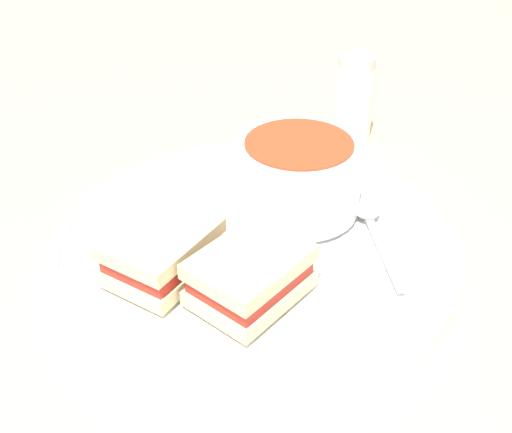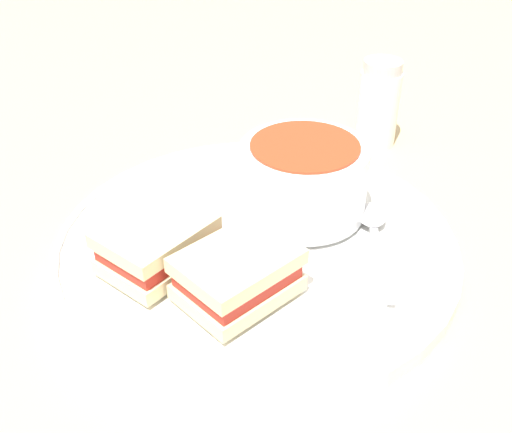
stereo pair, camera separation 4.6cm
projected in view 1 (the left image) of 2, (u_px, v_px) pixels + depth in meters
ground_plane at (256, 251)px, 0.48m from camera, size 2.40×2.40×0.00m
plate at (256, 242)px, 0.47m from camera, size 0.31×0.31×0.02m
soup_bowl at (298, 175)px, 0.48m from camera, size 0.10×0.10×0.06m
spoon at (368, 214)px, 0.48m from camera, size 0.08×0.10×0.01m
sandwich_half_near at (162, 251)px, 0.42m from camera, size 0.06×0.08×0.03m
sandwich_half_far at (250, 275)px, 0.40m from camera, size 0.07×0.08×0.03m
salt_shaker at (353, 99)px, 0.62m from camera, size 0.04×0.04×0.09m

